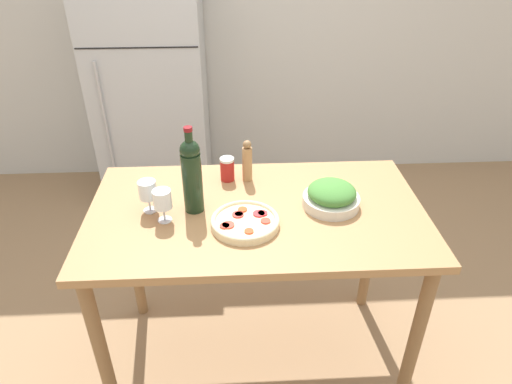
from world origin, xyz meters
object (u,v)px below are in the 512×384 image
at_px(wine_glass_near, 163,201).
at_px(salt_canister, 227,169).
at_px(pepper_mill, 247,161).
at_px(homemade_pizza, 245,222).
at_px(salad_bowl, 331,196).
at_px(wine_bottle, 192,174).
at_px(wine_glass_far, 148,191).
at_px(refrigerator, 151,89).

distance_m(wine_glass_near, salt_canister, 0.40).
height_order(wine_glass_near, salt_canister, wine_glass_near).
distance_m(pepper_mill, homemade_pizza, 0.36).
relative_size(salad_bowl, homemade_pizza, 0.88).
bearing_deg(wine_bottle, salt_canister, 59.92).
xyz_separation_m(wine_glass_near, salt_canister, (0.25, 0.31, -0.04)).
distance_m(pepper_mill, salad_bowl, 0.41).
xyz_separation_m(wine_glass_near, salad_bowl, (0.68, 0.07, -0.05)).
distance_m(wine_glass_far, salt_canister, 0.40).
height_order(wine_glass_near, wine_glass_far, same).
bearing_deg(homemade_pizza, wine_glass_near, 170.99).
bearing_deg(wine_glass_far, pepper_mill, 29.22).
xyz_separation_m(pepper_mill, salad_bowl, (0.34, -0.23, -0.05)).
relative_size(refrigerator, salt_canister, 15.55).
bearing_deg(wine_glass_near, wine_glass_far, 132.96).
distance_m(refrigerator, pepper_mill, 1.57).
height_order(refrigerator, pepper_mill, refrigerator).
bearing_deg(wine_glass_far, salt_canister, 36.53).
height_order(wine_glass_near, salad_bowl, wine_glass_near).
xyz_separation_m(refrigerator, wine_glass_near, (0.31, -1.72, 0.15)).
bearing_deg(wine_glass_near, pepper_mill, 41.45).
distance_m(wine_glass_far, salad_bowl, 0.75).
distance_m(refrigerator, wine_glass_near, 1.76).
bearing_deg(homemade_pizza, pepper_mill, 86.45).
xyz_separation_m(wine_bottle, wine_glass_far, (-0.18, -0.00, -0.07)).
bearing_deg(salad_bowl, refrigerator, 120.80).
bearing_deg(salad_bowl, wine_bottle, 179.65).
bearing_deg(pepper_mill, refrigerator, 114.43).
relative_size(refrigerator, wine_glass_near, 12.30).
bearing_deg(wine_bottle, refrigerator, 104.27).
relative_size(wine_bottle, salt_canister, 3.37).
height_order(refrigerator, wine_glass_far, refrigerator).
distance_m(refrigerator, wine_glass_far, 1.68).
distance_m(homemade_pizza, salt_canister, 0.37).
xyz_separation_m(wine_bottle, salad_bowl, (0.57, -0.00, -0.12)).
height_order(refrigerator, homemade_pizza, refrigerator).
xyz_separation_m(homemade_pizza, salt_canister, (-0.07, 0.36, 0.04)).
bearing_deg(pepper_mill, wine_glass_near, -138.55).
bearing_deg(wine_glass_far, salad_bowl, -0.24).
distance_m(refrigerator, salad_bowl, 1.93).
bearing_deg(homemade_pizza, refrigerator, 109.40).
bearing_deg(wine_bottle, homemade_pizza, -31.08).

